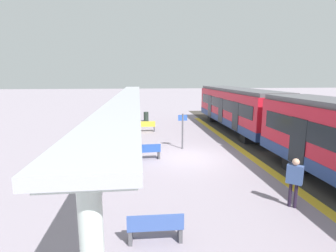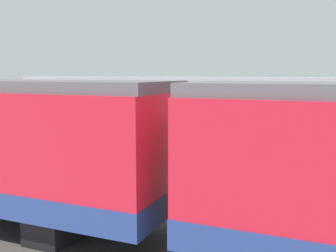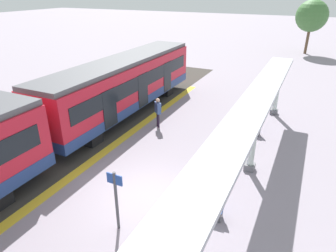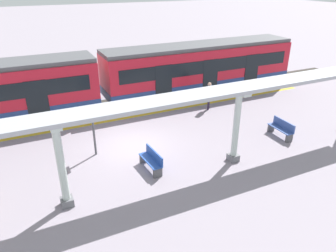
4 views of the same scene
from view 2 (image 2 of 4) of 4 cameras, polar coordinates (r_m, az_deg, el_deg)
ground_plane at (r=13.42m, az=9.48°, el=-8.33°), size 176.00×176.00×0.00m
tactile_edge_strip at (r=10.25m, az=4.69°, el=-13.28°), size 0.48×27.77×0.01m
trackbed at (r=8.65m, az=0.60°, el=-17.31°), size 3.20×39.77×0.01m
canopy_pillar_third at (r=17.25m, az=0.57°, el=1.02°), size 1.10×0.44×3.33m
canopy_pillar_fourth at (r=21.09m, az=-17.80°, el=1.84°), size 1.10×0.44×3.33m
canopy_beam at (r=16.08m, az=13.02°, el=6.49°), size 1.20×22.67×0.16m
bench_mid_platform at (r=15.54m, az=11.52°, el=-4.51°), size 1.52×0.53×0.86m
bench_far_end at (r=18.37m, az=-11.23°, el=-2.66°), size 1.51×0.47×0.86m
platform_info_sign at (r=12.89m, az=17.75°, el=-3.17°), size 0.56×0.10×2.20m
passenger_waiting_near_edge at (r=13.68m, az=-17.71°, el=-3.61°), size 0.52×0.50×1.73m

